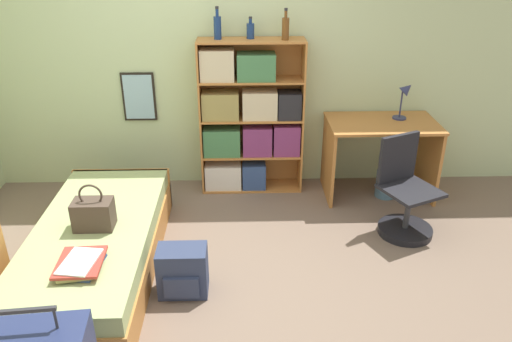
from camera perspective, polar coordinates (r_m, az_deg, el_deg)
ground_plane at (r=4.07m, az=-7.38°, el=-10.92°), size 14.00×14.00×0.00m
wall_back at (r=4.99m, az=-6.64°, el=12.57°), size 10.00×0.09×2.60m
bed at (r=4.12m, az=-17.77°, el=-8.31°), size 0.90×2.04×0.40m
handbag at (r=3.92m, az=-18.09°, el=-4.65°), size 0.29×0.18×0.36m
book_stack_on_bed at (r=3.55m, az=-19.54°, el=-9.97°), size 0.31×0.37×0.07m
bookcase at (r=4.93m, az=-1.04°, el=5.78°), size 1.01×0.30×1.52m
bottle_green at (r=4.73m, az=-4.42°, el=16.11°), size 0.07×0.07×0.29m
bottle_brown at (r=4.75m, az=-0.64°, el=15.79°), size 0.07×0.07×0.20m
bottle_clear at (r=4.70m, az=3.40°, el=16.02°), size 0.07×0.07×0.28m
desk at (r=5.04m, az=14.01°, el=2.79°), size 1.05×0.65×0.77m
desk_lamp at (r=5.02m, az=16.71°, el=8.39°), size 0.18×0.13×0.38m
desk_chair at (r=4.55m, az=16.60°, el=-3.59°), size 0.57×0.57×0.87m
backpack at (r=3.74m, az=-8.37°, el=-11.26°), size 0.36×0.26×0.37m
waste_bin at (r=5.16m, az=14.63°, el=-1.39°), size 0.20×0.20×0.28m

